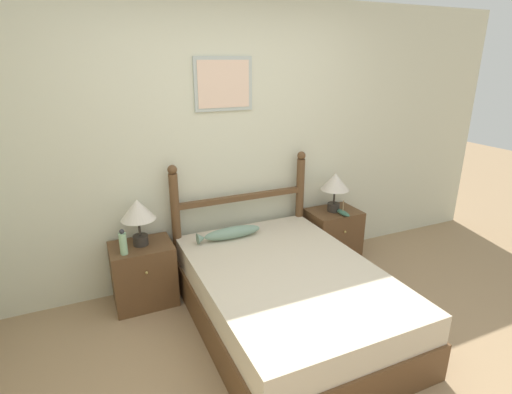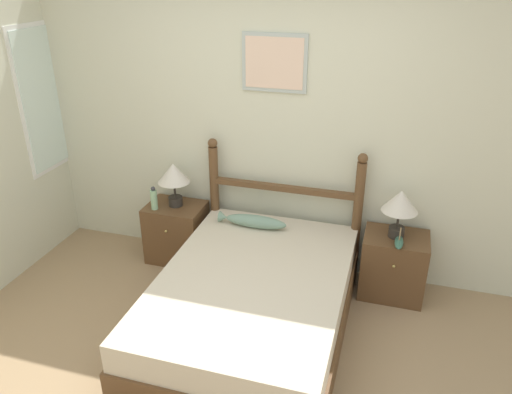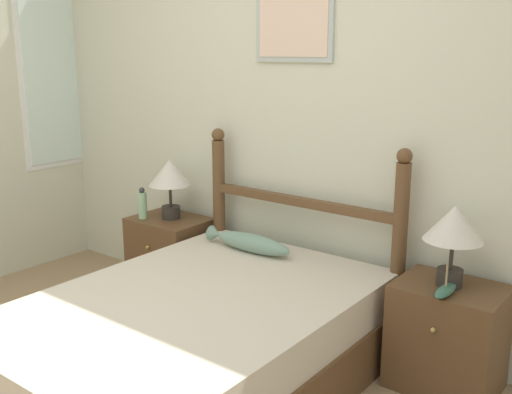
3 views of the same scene
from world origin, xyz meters
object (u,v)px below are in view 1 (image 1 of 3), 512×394
object	(u,v)px
nightstand_left	(144,274)
model_boat	(343,213)
table_lamp_right	(335,184)
fish_pillow	(230,233)
bed	(287,298)
bottle	(123,243)
table_lamp_left	(138,212)
nightstand_right	(332,235)

from	to	relation	value
nightstand_left	model_boat	size ratio (longest dim) A/B	2.55
table_lamp_right	fish_pillow	xyz separation A→B (m)	(-1.17, -0.09, -0.29)
bed	bottle	distance (m)	1.37
bed	table_lamp_left	xyz separation A→B (m)	(-0.97, 0.81, 0.59)
nightstand_left	fish_pillow	bearing A→B (deg)	-7.07
nightstand_left	model_boat	bearing A→B (deg)	-3.65
nightstand_left	model_boat	distance (m)	1.99
table_lamp_left	table_lamp_right	xyz separation A→B (m)	(1.93, -0.01, 0.00)
model_boat	fish_pillow	distance (m)	1.20
nightstand_left	table_lamp_left	size ratio (longest dim) A/B	1.35
bottle	fish_pillow	xyz separation A→B (m)	(0.91, 0.01, -0.09)
model_boat	bed	bearing A→B (deg)	-145.88
nightstand_left	table_lamp_right	distance (m)	2.02
bed	bottle	bearing A→B (deg)	148.38
table_lamp_left	table_lamp_right	world-z (taller)	same
nightstand_right	model_boat	distance (m)	0.32
bed	model_boat	distance (m)	1.24
table_lamp_left	fish_pillow	distance (m)	0.82
model_boat	fish_pillow	size ratio (longest dim) A/B	0.36
table_lamp_right	model_boat	size ratio (longest dim) A/B	1.89
nightstand_left	nightstand_right	size ratio (longest dim) A/B	1.00
nightstand_right	table_lamp_right	bearing A→B (deg)	-171.46
model_boat	nightstand_right	bearing A→B (deg)	96.99
bottle	nightstand_right	bearing A→B (deg)	2.94
nightstand_right	model_boat	size ratio (longest dim) A/B	2.55
model_boat	bottle	bearing A→B (deg)	179.52
table_lamp_left	bottle	size ratio (longest dim) A/B	1.87
bed	nightstand_left	xyz separation A→B (m)	(-0.98, 0.80, 0.03)
nightstand_right	fish_pillow	world-z (taller)	fish_pillow
nightstand_right	table_lamp_left	xyz separation A→B (m)	(-1.95, 0.01, 0.57)
nightstand_left	table_lamp_right	world-z (taller)	table_lamp_right
bottle	model_boat	size ratio (longest dim) A/B	1.01
nightstand_right	bottle	bearing A→B (deg)	-177.06
bottle	model_boat	xyz separation A→B (m)	(2.11, -0.02, -0.08)
table_lamp_left	fish_pillow	world-z (taller)	table_lamp_left
nightstand_left	fish_pillow	distance (m)	0.82
nightstand_right	table_lamp_left	size ratio (longest dim) A/B	1.35
nightstand_left	nightstand_right	bearing A→B (deg)	0.00
table_lamp_left	bottle	world-z (taller)	table_lamp_left
bottle	table_lamp_right	bearing A→B (deg)	2.91
bottle	table_lamp_left	bearing A→B (deg)	38.41
nightstand_left	bottle	xyz separation A→B (m)	(-0.14, -0.11, 0.37)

